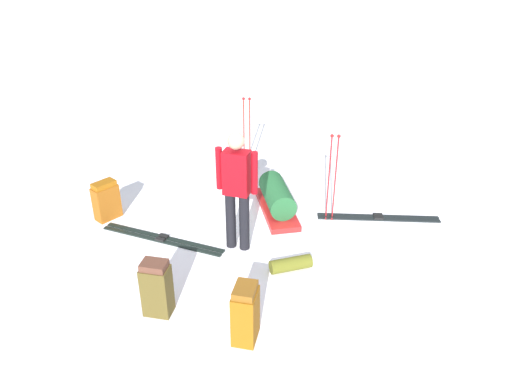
% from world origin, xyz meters
% --- Properties ---
extents(ground_plane, '(80.00, 80.00, 0.00)m').
position_xyz_m(ground_plane, '(0.00, 0.00, 0.00)').
color(ground_plane, white).
extents(skier_standing, '(0.57, 0.26, 1.70)m').
position_xyz_m(skier_standing, '(0.09, 0.39, 0.95)').
color(skier_standing, black).
rests_on(skier_standing, ground_plane).
extents(ski_pair_near, '(1.79, 0.84, 0.05)m').
position_xyz_m(ski_pair_near, '(-1.52, -1.20, 0.01)').
color(ski_pair_near, black).
rests_on(ski_pair_near, ground_plane).
extents(ski_pair_far, '(1.92, 0.26, 0.05)m').
position_xyz_m(ski_pair_far, '(1.16, 0.69, 0.01)').
color(ski_pair_far, black).
rests_on(ski_pair_far, ground_plane).
extents(backpack_large_dark, '(0.31, 0.42, 0.61)m').
position_xyz_m(backpack_large_dark, '(2.26, 0.52, 0.30)').
color(backpack_large_dark, '#934F14').
rests_on(backpack_large_dark, ground_plane).
extents(backpack_bright, '(0.31, 0.37, 0.70)m').
position_xyz_m(backpack_bright, '(-0.76, 1.92, 0.34)').
color(backpack_bright, '#8B510F').
rests_on(backpack_bright, ground_plane).
extents(backpack_small_spare, '(0.36, 0.30, 0.70)m').
position_xyz_m(backpack_small_spare, '(0.33, 1.97, 0.34)').
color(backpack_small_spare, '#51441C').
rests_on(backpack_small_spare, ground_plane).
extents(ski_poles_planted_near, '(0.16, 0.10, 1.39)m').
position_xyz_m(ski_poles_planted_near, '(-0.84, -0.84, 0.77)').
color(ski_poles_planted_near, maroon).
rests_on(ski_poles_planted_near, ground_plane).
extents(ski_poles_planted_far, '(0.17, 0.10, 1.36)m').
position_xyz_m(ski_poles_planted_far, '(1.10, -1.99, 0.75)').
color(ski_poles_planted_far, maroon).
rests_on(ski_poles_planted_far, ground_plane).
extents(gear_sled, '(1.14, 1.35, 0.49)m').
position_xyz_m(gear_sled, '(-0.01, -0.75, 0.22)').
color(gear_sled, red).
rests_on(gear_sled, ground_plane).
extents(sleeping_mat_rolled, '(0.53, 0.50, 0.18)m').
position_xyz_m(sleeping_mat_rolled, '(-0.76, 0.58, 0.09)').
color(sleeping_mat_rolled, '#5B5D1C').
rests_on(sleeping_mat_rolled, ground_plane).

